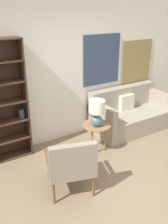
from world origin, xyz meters
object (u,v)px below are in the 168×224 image
(couch, at_px, (129,114))
(table_lamp, at_px, (97,111))
(side_table, at_px, (96,127))
(armchair, at_px, (71,163))

(couch, relative_size, table_lamp, 3.49)
(couch, xyz_separation_m, side_table, (-1.16, -0.41, 0.16))
(armchair, bearing_deg, side_table, 38.33)
(table_lamp, bearing_deg, side_table, 54.67)
(armchair, xyz_separation_m, side_table, (0.94, 0.74, -0.01))
(table_lamp, bearing_deg, armchair, -142.52)
(couch, xyz_separation_m, table_lamp, (-1.19, -0.46, 0.50))
(armchair, distance_m, table_lamp, 1.19)
(armchair, height_order, table_lamp, table_lamp)
(couch, height_order, side_table, couch)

